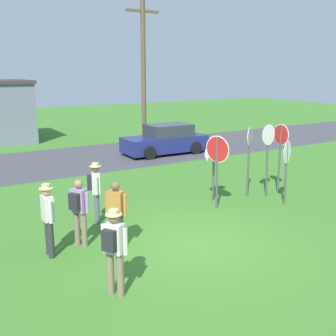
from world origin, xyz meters
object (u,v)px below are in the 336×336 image
(stop_sign_nearest, at_px, (249,151))
(utility_pole, at_px, (143,75))
(person_with_sunhat, at_px, (116,212))
(stop_sign_rear_right, at_px, (217,159))
(parked_car_on_street, at_px, (166,140))
(stop_sign_leaning_left, at_px, (268,148))
(person_in_dark_shirt, at_px, (48,216))
(person_near_signs, at_px, (114,247))
(stop_sign_far_back, at_px, (280,146))
(person_in_blue, at_px, (95,188))
(stop_sign_tallest, at_px, (214,163))
(stop_sign_rear_left, at_px, (287,161))
(person_holding_notes, at_px, (79,208))

(stop_sign_nearest, bearing_deg, utility_pole, 85.58)
(person_with_sunhat, bearing_deg, stop_sign_rear_right, 15.73)
(parked_car_on_street, relative_size, stop_sign_leaning_left, 1.76)
(person_in_dark_shirt, xyz_separation_m, person_near_signs, (0.58, -2.37, 0.03))
(stop_sign_nearest, height_order, person_with_sunhat, stop_sign_nearest)
(parked_car_on_street, bearing_deg, stop_sign_far_back, -91.14)
(person_in_blue, xyz_separation_m, person_with_sunhat, (-0.24, -1.91, -0.06))
(stop_sign_tallest, xyz_separation_m, stop_sign_far_back, (2.56, -0.43, 0.36))
(stop_sign_far_back, bearing_deg, utility_pole, 93.83)
(utility_pole, relative_size, stop_sign_rear_left, 3.66)
(stop_sign_nearest, height_order, person_near_signs, stop_sign_nearest)
(stop_sign_leaning_left, bearing_deg, stop_sign_tallest, 165.09)
(utility_pole, distance_m, person_holding_notes, 12.23)
(person_with_sunhat, height_order, person_near_signs, person_near_signs)
(person_holding_notes, bearing_deg, stop_sign_far_back, 5.62)
(person_with_sunhat, bearing_deg, stop_sign_far_back, 11.21)
(stop_sign_rear_left, relative_size, person_holding_notes, 1.23)
(utility_pole, xyz_separation_m, person_in_blue, (-6.01, -8.32, -2.98))
(person_holding_notes, xyz_separation_m, person_with_sunhat, (0.70, -0.61, -0.03))
(stop_sign_tallest, height_order, stop_sign_nearest, stop_sign_nearest)
(stop_sign_tallest, height_order, stop_sign_rear_right, stop_sign_rear_right)
(person_holding_notes, distance_m, person_near_signs, 2.53)
(parked_car_on_street, height_order, person_in_blue, person_in_blue)
(stop_sign_far_back, bearing_deg, stop_sign_rear_left, -127.63)
(stop_sign_tallest, relative_size, stop_sign_nearest, 0.81)
(person_near_signs, bearing_deg, stop_sign_nearest, 28.09)
(parked_car_on_street, relative_size, person_in_blue, 2.50)
(stop_sign_leaning_left, relative_size, stop_sign_far_back, 1.02)
(utility_pole, xyz_separation_m, person_in_dark_shirt, (-7.73, -9.77, -3.00))
(stop_sign_far_back, distance_m, person_in_dark_shirt, 8.40)
(stop_sign_far_back, bearing_deg, person_with_sunhat, -168.79)
(stop_sign_tallest, height_order, person_with_sunhat, stop_sign_tallest)
(stop_sign_far_back, bearing_deg, parked_car_on_street, 88.86)
(utility_pole, relative_size, stop_sign_tallest, 3.95)
(person_in_dark_shirt, bearing_deg, stop_sign_rear_left, -1.19)
(parked_car_on_street, relative_size, stop_sign_tallest, 2.25)
(stop_sign_nearest, xyz_separation_m, stop_sign_leaning_left, (0.59, -0.27, 0.08))
(utility_pole, bearing_deg, person_in_dark_shirt, -128.36)
(stop_sign_nearest, distance_m, person_near_signs, 7.37)
(utility_pole, height_order, stop_sign_far_back, utility_pole)
(stop_sign_nearest, relative_size, person_in_blue, 1.37)
(stop_sign_nearest, distance_m, stop_sign_rear_left, 1.34)
(parked_car_on_street, bearing_deg, utility_pole, 129.55)
(stop_sign_far_back, relative_size, person_holding_notes, 1.44)
(stop_sign_leaning_left, bearing_deg, person_near_signs, -155.73)
(stop_sign_rear_right, relative_size, person_near_signs, 1.33)
(parked_car_on_street, bearing_deg, person_holding_notes, -131.48)
(parked_car_on_street, height_order, person_with_sunhat, person_with_sunhat)
(person_with_sunhat, bearing_deg, parked_car_on_street, 53.09)
(utility_pole, distance_m, stop_sign_far_back, 9.19)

